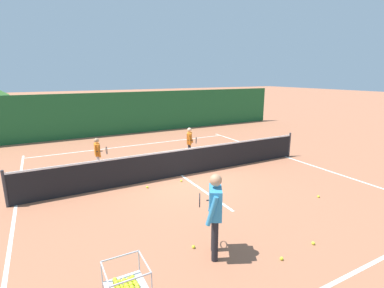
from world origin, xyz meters
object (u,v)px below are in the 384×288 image
object	(u,v)px
student_1	(190,140)
tennis_ball_3	(319,196)
tennis_ball_0	(147,187)
tennis_ball_6	(282,259)
tennis_net	(181,162)
tennis_ball_2	(194,247)
tennis_ball_7	(313,243)
instructor	(215,208)
student_0	(98,152)
ball_cart	(126,286)
tennis_ball_8	(181,181)

from	to	relation	value
student_1	tennis_ball_3	size ratio (longest dim) A/B	19.79
tennis_ball_0	tennis_ball_6	size ratio (longest dim) A/B	1.00
tennis_net	tennis_ball_2	xyz separation A→B (m)	(-1.71, -4.05, -0.47)
tennis_ball_2	tennis_ball_7	xyz separation A→B (m)	(2.29, -1.08, 0.00)
instructor	tennis_ball_2	distance (m)	1.09
tennis_ball_0	tennis_ball_7	bearing A→B (deg)	-65.93
instructor	tennis_ball_7	distance (m)	2.38
tennis_net	tennis_ball_6	size ratio (longest dim) A/B	155.84
tennis_net	student_0	bearing A→B (deg)	143.94
ball_cart	tennis_ball_7	xyz separation A→B (m)	(3.99, 0.03, -0.55)
instructor	tennis_ball_0	xyz separation A→B (m)	(-0.01, 3.90, -0.99)
student_0	tennis_ball_2	size ratio (longest dim) A/B	18.71
student_1	tennis_ball_7	size ratio (longest dim) A/B	19.79
student_0	tennis_ball_0	world-z (taller)	student_0
tennis_ball_0	tennis_ball_3	xyz separation A→B (m)	(4.18, -3.04, 0.00)
tennis_ball_0	tennis_ball_8	bearing A→B (deg)	-0.84
tennis_ball_7	tennis_ball_8	size ratio (longest dim) A/B	1.00
instructor	tennis_ball_7	size ratio (longest dim) A/B	25.06
tennis_net	tennis_ball_0	bearing A→B (deg)	-160.03
tennis_ball_0	tennis_ball_8	world-z (taller)	same
tennis_ball_0	tennis_ball_7	distance (m)	5.04
student_0	tennis_ball_8	size ratio (longest dim) A/B	18.71
instructor	student_0	world-z (taller)	instructor
student_1	ball_cart	bearing A→B (deg)	-124.01
ball_cart	tennis_ball_6	world-z (taller)	ball_cart
student_1	tennis_net	bearing A→B (deg)	-125.74
student_0	tennis_ball_7	size ratio (longest dim) A/B	18.71
student_0	tennis_ball_8	xyz separation A→B (m)	(2.23, -2.37, -0.73)
tennis_ball_0	instructor	bearing A→B (deg)	-89.87
student_1	tennis_ball_0	world-z (taller)	student_1
tennis_net	ball_cart	distance (m)	6.19
tennis_net	ball_cart	xyz separation A→B (m)	(-3.41, -5.16, 0.09)
student_0	tennis_ball_6	xyz separation A→B (m)	(2.12, -7.02, -0.73)
tennis_ball_2	tennis_ball_7	size ratio (longest dim) A/B	1.00
tennis_net	tennis_ball_6	world-z (taller)	tennis_net
student_0	tennis_ball_6	world-z (taller)	student_0
tennis_ball_0	ball_cart	bearing A→B (deg)	-112.73
student_1	tennis_ball_8	distance (m)	2.84
tennis_ball_2	tennis_ball_6	size ratio (longest dim) A/B	1.00
tennis_ball_3	tennis_ball_6	size ratio (longest dim) A/B	1.00
instructor	tennis_ball_0	bearing A→B (deg)	90.13
ball_cart	tennis_ball_7	world-z (taller)	ball_cart
tennis_ball_2	tennis_ball_8	size ratio (longest dim) A/B	1.00
tennis_net	tennis_ball_3	distance (m)	4.51
tennis_ball_3	tennis_ball_0	bearing A→B (deg)	143.95
tennis_ball_3	tennis_ball_8	bearing A→B (deg)	134.66
tennis_net	tennis_ball_3	xyz separation A→B (m)	(2.71, -3.58, -0.47)
ball_cart	tennis_ball_7	size ratio (longest dim) A/B	13.22
tennis_net	instructor	world-z (taller)	instructor
student_0	student_1	world-z (taller)	student_1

